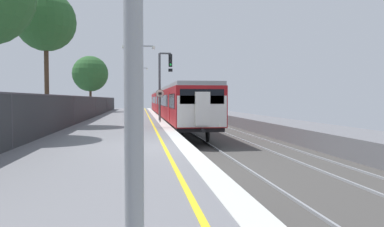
% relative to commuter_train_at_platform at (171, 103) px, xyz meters
% --- Properties ---
extents(ground, '(17.40, 110.00, 1.21)m').
position_rel_commuter_train_at_platform_xyz_m(ground, '(0.54, -26.28, -1.88)').
color(ground, slate).
extents(commuter_train_at_platform, '(2.83, 40.45, 3.81)m').
position_rel_commuter_train_at_platform_xyz_m(commuter_train_at_platform, '(0.00, 0.00, 0.00)').
color(commuter_train_at_platform, maroon).
rests_on(commuter_train_at_platform, ground).
extents(signal_gantry, '(1.10, 0.24, 5.32)m').
position_rel_commuter_train_at_platform_xyz_m(signal_gantry, '(-1.48, -10.41, 2.04)').
color(signal_gantry, '#47474C').
rests_on(signal_gantry, ground).
extents(speed_limit_sign, '(0.59, 0.08, 2.38)m').
position_rel_commuter_train_at_platform_xyz_m(speed_limit_sign, '(-1.85, -12.73, 0.26)').
color(speed_limit_sign, '#59595B').
rests_on(speed_limit_sign, ground).
extents(platform_lamp_mid, '(2.00, 0.20, 5.00)m').
position_rel_commuter_train_at_platform_xyz_m(platform_lamp_mid, '(-3.34, -16.67, 1.73)').
color(platform_lamp_mid, '#93999E').
rests_on(platform_lamp_mid, ground).
extents(platform_lamp_far, '(2.00, 0.20, 5.35)m').
position_rel_commuter_train_at_platform_xyz_m(platform_lamp_far, '(-3.34, 3.19, 1.91)').
color(platform_lamp_far, '#93999E').
rests_on(platform_lamp_far, ground).
extents(platform_back_fence, '(0.07, 99.00, 1.91)m').
position_rel_commuter_train_at_platform_xyz_m(platform_back_fence, '(-7.55, -26.28, -0.27)').
color(platform_back_fence, '#282B2D').
rests_on(platform_back_fence, ground).
extents(background_tree_left, '(4.73, 4.73, 7.44)m').
position_rel_commuter_train_at_platform_xyz_m(background_tree_left, '(-9.93, 11.30, 3.64)').
color(background_tree_left, '#473323').
rests_on(background_tree_left, ground).
extents(background_tree_right, '(3.76, 3.76, 8.48)m').
position_rel_commuter_train_at_platform_xyz_m(background_tree_right, '(-9.09, -14.84, 5.20)').
color(background_tree_right, '#473323').
rests_on(background_tree_right, ground).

